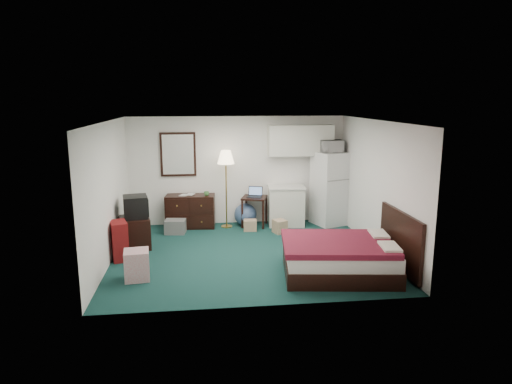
{
  "coord_description": "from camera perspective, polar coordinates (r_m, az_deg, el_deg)",
  "views": [
    {
      "loc": [
        -0.85,
        -8.22,
        2.91
      ],
      "look_at": [
        0.17,
        0.07,
        1.18
      ],
      "focal_mm": 32.0,
      "sensor_mm": 36.0,
      "label": 1
    }
  ],
  "objects": [
    {
      "name": "tv_stand",
      "position": [
        9.34,
        -15.0,
        -4.92
      ],
      "size": [
        0.72,
        0.76,
        0.6
      ],
      "primitive_type": null,
      "rotation": [
        0.0,
        0.0,
        0.19
      ],
      "color": "black",
      "rests_on": "floor"
    },
    {
      "name": "ceiling",
      "position": [
        8.28,
        -1.11,
        8.86
      ],
      "size": [
        5.0,
        4.5,
        0.01
      ],
      "primitive_type": "cube",
      "color": "white",
      "rests_on": "walls"
    },
    {
      "name": "exercise_ball",
      "position": [
        10.57,
        -1.34,
        -2.83
      ],
      "size": [
        0.62,
        0.62,
        0.52
      ],
      "primitive_type": "sphere",
      "rotation": [
        0.0,
        0.0,
        -0.22
      ],
      "color": "#38517A",
      "rests_on": "floor"
    },
    {
      "name": "book_a",
      "position": [
        10.42,
        -9.4,
        0.22
      ],
      "size": [
        0.17,
        0.08,
        0.24
      ],
      "primitive_type": "imported",
      "rotation": [
        0.0,
        0.0,
        -0.39
      ],
      "color": "tan",
      "rests_on": "dresser"
    },
    {
      "name": "floor_lamp",
      "position": [
        10.32,
        -3.74,
        0.34
      ],
      "size": [
        0.43,
        0.43,
        1.76
      ],
      "primitive_type": null,
      "rotation": [
        0.0,
        0.0,
        -0.13
      ],
      "color": "#B8913C",
      "rests_on": "floor"
    },
    {
      "name": "kitchen_counter",
      "position": [
        10.61,
        3.78,
        -1.78
      ],
      "size": [
        0.86,
        0.68,
        0.88
      ],
      "primitive_type": null,
      "rotation": [
        0.0,
        0.0,
        -0.09
      ],
      "color": "silver",
      "rests_on": "floor"
    },
    {
      "name": "mirror",
      "position": [
        10.53,
        -9.71,
        4.66
      ],
      "size": [
        0.8,
        0.06,
        1.0
      ],
      "primitive_type": null,
      "color": "white",
      "rests_on": "walls"
    },
    {
      "name": "retail_box",
      "position": [
        7.75,
        -14.67,
        -8.82
      ],
      "size": [
        0.43,
        0.43,
        0.49
      ],
      "primitive_type": null,
      "rotation": [
        0.0,
        0.0,
        0.12
      ],
      "color": "silver",
      "rests_on": "floor"
    },
    {
      "name": "fridge",
      "position": [
        10.74,
        9.25,
        0.46
      ],
      "size": [
        0.89,
        0.89,
        1.69
      ],
      "primitive_type": null,
      "rotation": [
        0.0,
        0.0,
        0.34
      ],
      "color": "silver",
      "rests_on": "floor"
    },
    {
      "name": "book_b",
      "position": [
        10.45,
        -8.69,
        0.27
      ],
      "size": [
        0.17,
        0.09,
        0.23
      ],
      "primitive_type": "imported",
      "rotation": [
        0.0,
        0.0,
        -0.38
      ],
      "color": "tan",
      "rests_on": "dresser"
    },
    {
      "name": "cardboard_box_a",
      "position": [
        10.2,
        -0.75,
        -4.17
      ],
      "size": [
        0.3,
        0.26,
        0.24
      ],
      "primitive_type": null,
      "rotation": [
        0.0,
        0.0,
        -0.08
      ],
      "color": "tan",
      "rests_on": "floor"
    },
    {
      "name": "upper_cabinets",
      "position": [
        10.6,
        5.6,
        6.45
      ],
      "size": [
        1.5,
        0.35,
        0.7
      ],
      "primitive_type": null,
      "color": "silver",
      "rests_on": "walls"
    },
    {
      "name": "file_bin",
      "position": [
        10.13,
        -10.05,
        -4.27
      ],
      "size": [
        0.47,
        0.38,
        0.3
      ],
      "primitive_type": null,
      "rotation": [
        0.0,
        0.0,
        -0.13
      ],
      "color": "slate",
      "rests_on": "floor"
    },
    {
      "name": "microwave",
      "position": [
        10.56,
        9.39,
        5.85
      ],
      "size": [
        0.52,
        0.31,
        0.34
      ],
      "primitive_type": "imported",
      "rotation": [
        0.0,
        0.0,
        0.06
      ],
      "color": "silver",
      "rests_on": "fridge"
    },
    {
      "name": "crt_tv",
      "position": [
        9.23,
        -14.84,
        -1.79
      ],
      "size": [
        0.55,
        0.58,
        0.43
      ],
      "primitive_type": null,
      "rotation": [
        0.0,
        0.0,
        0.18
      ],
      "color": "black",
      "rests_on": "tv_stand"
    },
    {
      "name": "laptop",
      "position": [
        10.38,
        -0.19,
        -0.04
      ],
      "size": [
        0.4,
        0.36,
        0.23
      ],
      "primitive_type": null,
      "rotation": [
        0.0,
        0.0,
        -0.33
      ],
      "color": "black",
      "rests_on": "desk"
    },
    {
      "name": "suitcase",
      "position": [
        8.7,
        -16.72,
        -5.86
      ],
      "size": [
        0.39,
        0.5,
        0.72
      ],
      "primitive_type": null,
      "rotation": [
        0.0,
        0.0,
        0.3
      ],
      "color": "maroon",
      "rests_on": "floor"
    },
    {
      "name": "floor",
      "position": [
        8.77,
        -1.05,
        -7.69
      ],
      "size": [
        5.0,
        4.5,
        0.01
      ],
      "primitive_type": "cube",
      "color": "#114645",
      "rests_on": "ground"
    },
    {
      "name": "headboard",
      "position": [
        8.09,
        17.58,
        -5.82
      ],
      "size": [
        0.06,
        1.56,
        1.0
      ],
      "primitive_type": null,
      "color": "black",
      "rests_on": "walls"
    },
    {
      "name": "walls",
      "position": [
        8.43,
        -1.08,
        0.35
      ],
      "size": [
        5.01,
        4.51,
        2.5
      ],
      "color": "white",
      "rests_on": "floor"
    },
    {
      "name": "desk",
      "position": [
        10.52,
        -0.2,
        -2.43
      ],
      "size": [
        0.67,
        0.67,
        0.68
      ],
      "primitive_type": null,
      "rotation": [
        0.0,
        0.0,
        -0.29
      ],
      "color": "black",
      "rests_on": "floor"
    },
    {
      "name": "cardboard_box_b",
      "position": [
        10.03,
        2.98,
        -4.32
      ],
      "size": [
        0.33,
        0.36,
        0.29
      ],
      "primitive_type": null,
      "rotation": [
        0.0,
        0.0,
        0.34
      ],
      "color": "tan",
      "rests_on": "floor"
    },
    {
      "name": "mug",
      "position": [
        10.31,
        -6.21,
        -0.13
      ],
      "size": [
        0.13,
        0.11,
        0.12
      ],
      "primitive_type": "imported",
      "rotation": [
        0.0,
        0.0,
        -0.14
      ],
      "color": "#417A3B",
      "rests_on": "dresser"
    },
    {
      "name": "bed",
      "position": [
        7.81,
        10.37,
        -8.11
      ],
      "size": [
        1.98,
        1.64,
        0.58
      ],
      "primitive_type": null,
      "rotation": [
        0.0,
        0.0,
        -0.13
      ],
      "color": "#420B1C",
      "rests_on": "floor"
    },
    {
      "name": "dresser",
      "position": [
        10.52,
        -8.18,
        -2.37
      ],
      "size": [
        1.14,
        0.59,
        0.75
      ],
      "primitive_type": null,
      "rotation": [
        0.0,
        0.0,
        -0.09
      ],
      "color": "black",
      "rests_on": "floor"
    }
  ]
}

